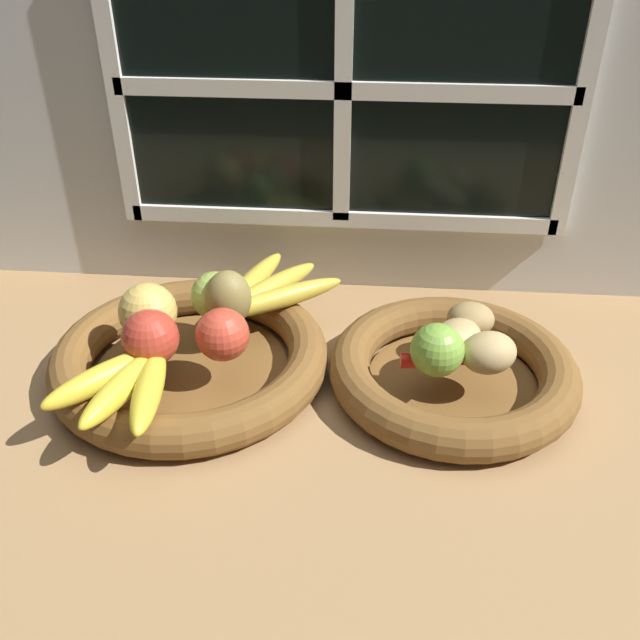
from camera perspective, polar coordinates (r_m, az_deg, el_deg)
name	(u,v)px	position (r cm, az deg, el deg)	size (l,w,h in cm)	color
ground_plane	(327,404)	(88.05, 0.56, -7.03)	(140.00, 90.00, 3.00)	#9E774C
back_wall	(344,109)	(101.10, 1.99, 17.25)	(140.00, 4.60, 55.00)	silver
fruit_bowl_left	(191,358)	(90.96, -10.74, -3.11)	(36.07, 36.07, 5.20)	brown
fruit_bowl_right	(453,371)	(88.69, 11.03, -4.19)	(31.58, 31.58, 5.20)	brown
apple_green_back	(215,296)	(91.97, -8.75, 2.04)	(6.52, 6.52, 6.52)	#99B74C
apple_golden_left	(148,311)	(89.35, -14.19, 0.70)	(7.41, 7.41, 7.41)	#DBB756
apple_red_right	(223,333)	(84.11, -8.09, -1.05)	(6.60, 6.60, 6.60)	#CC422D
apple_red_front	(150,338)	(84.57, -14.00, -1.44)	(6.96, 6.96, 6.96)	#B73828
pear_brown	(228,298)	(89.89, -7.68, 1.81)	(5.83, 6.15, 7.75)	olive
banana_bunch_front	(126,382)	(81.11, -15.88, -5.04)	(14.53, 16.90, 3.18)	yellow
banana_bunch_back	(265,290)	(95.95, -4.60, 2.48)	(17.84, 19.85, 2.91)	gold
potato_small	(489,354)	(83.39, 13.93, -2.76)	(6.78, 5.56, 5.06)	tan
potato_large	(457,339)	(85.87, 11.37, -1.54)	(7.33, 5.74, 4.35)	tan
potato_back	(471,319)	(90.08, 12.47, 0.08)	(6.08, 5.23, 4.34)	#A38451
lime_near	(437,350)	(81.55, 9.76, -2.48)	(6.45, 6.45, 6.45)	#7AAD3D
chili_pepper	(456,362)	(83.84, 11.27, -3.44)	(2.00, 2.00, 13.22)	red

